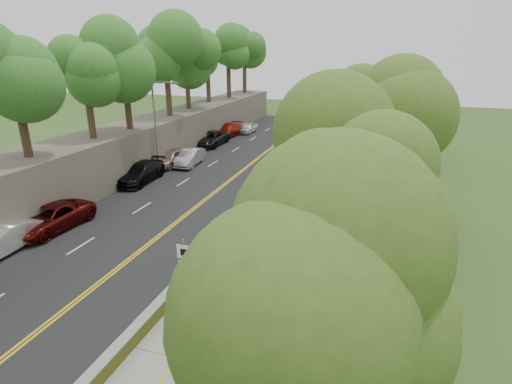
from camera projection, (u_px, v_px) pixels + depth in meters
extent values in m
plane|color=#33511E|center=(197.00, 267.00, 20.26)|extent=(140.00, 140.00, 0.00)
cube|color=black|center=(218.00, 174.00, 35.25)|extent=(11.20, 66.00, 0.04)
cube|color=gray|center=(306.00, 183.00, 32.89)|extent=(4.20, 66.00, 0.05)
cube|color=yellow|center=(280.00, 177.00, 33.48)|extent=(0.42, 66.00, 0.60)
cube|color=#595147|center=(137.00, 146.00, 36.99)|extent=(5.00, 66.00, 4.00)
cube|color=slate|center=(333.00, 174.00, 31.93)|extent=(0.04, 66.00, 2.00)
cylinder|color=gray|center=(156.00, 128.00, 34.59)|extent=(0.18, 0.18, 8.00)
cylinder|color=gray|center=(163.00, 82.00, 32.96)|extent=(2.30, 0.13, 0.13)
cube|color=gray|center=(175.00, 83.00, 32.66)|extent=(0.50, 0.22, 0.14)
cylinder|color=gray|center=(186.00, 273.00, 16.73)|extent=(0.09, 0.09, 3.10)
cube|color=white|center=(184.00, 252.00, 16.37)|extent=(0.62, 0.04, 0.62)
cube|color=white|center=(185.00, 267.00, 16.60)|extent=(0.56, 0.04, 0.50)
cylinder|color=red|center=(330.00, 151.00, 41.00)|extent=(0.63, 0.63, 1.03)
cube|color=gray|center=(258.00, 267.00, 19.39)|extent=(1.31, 1.01, 0.85)
imported|color=white|center=(0.00, 241.00, 21.32)|extent=(1.80, 4.68, 1.52)
imported|color=#4D0B0A|center=(52.00, 218.00, 24.21)|extent=(2.84, 5.55, 1.50)
imported|color=black|center=(140.00, 172.00, 32.95)|extent=(2.55, 5.65, 1.61)
imported|color=tan|center=(172.00, 157.00, 37.54)|extent=(2.33, 4.79, 1.57)
imported|color=#B5B7BB|center=(190.00, 157.00, 37.77)|extent=(2.03, 4.70, 1.50)
imported|color=black|center=(211.00, 138.00, 45.46)|extent=(2.63, 5.69, 1.58)
imported|color=maroon|center=(227.00, 131.00, 49.75)|extent=(2.69, 5.74, 1.62)
imported|color=white|center=(248.00, 128.00, 52.28)|extent=(1.71, 3.97, 1.34)
imported|color=#D3D70A|center=(236.00, 240.00, 21.18)|extent=(0.61, 0.88, 1.73)
imported|color=silver|center=(236.00, 225.00, 22.92)|extent=(0.42, 0.63, 1.70)
imported|color=black|center=(260.00, 199.00, 27.05)|extent=(0.71, 0.85, 1.59)
imported|color=brown|center=(273.00, 184.00, 29.75)|extent=(0.74, 1.23, 1.87)
imported|color=black|center=(343.00, 146.00, 41.67)|extent=(1.04, 0.58, 1.69)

